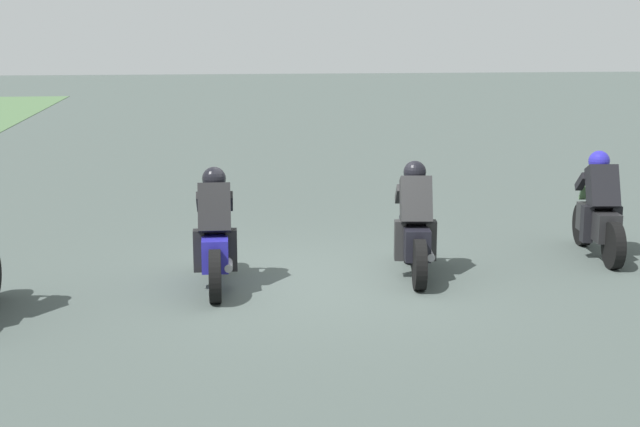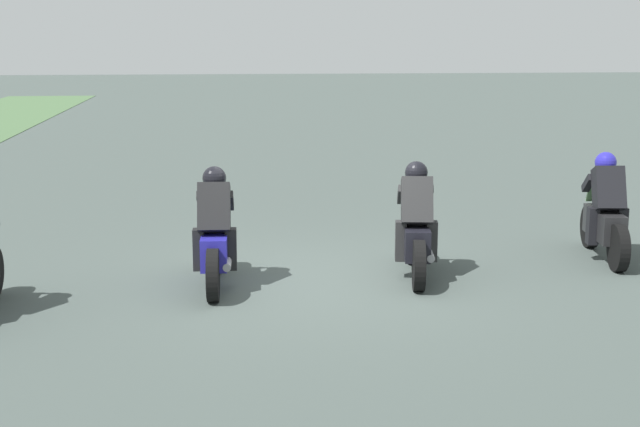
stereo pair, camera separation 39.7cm
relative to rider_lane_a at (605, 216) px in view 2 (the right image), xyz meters
name	(u,v)px [view 2 (the right image)]	position (x,y,z in m)	size (l,w,h in m)	color
ground_plane	(318,281)	(-0.76, 4.14, -0.62)	(120.00, 120.00, 0.00)	#424C48
rider_lane_a	(605,216)	(0.00, 0.00, 0.00)	(2.04, 0.58, 1.51)	black
rider_lane_b	(416,230)	(-0.65, 2.84, 0.00)	(2.04, 0.59, 1.51)	black
rider_lane_c	(215,238)	(-0.85, 5.45, 0.00)	(2.04, 0.55, 1.51)	black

